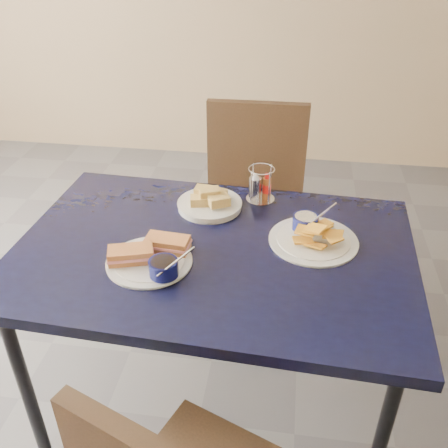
# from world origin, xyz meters

# --- Properties ---
(ground) EXTENTS (6.00, 6.00, 0.00)m
(ground) POSITION_xyz_m (0.00, 0.00, 0.00)
(ground) COLOR #535258
(ground) RESTS_ON ground
(dining_table) EXTENTS (1.36, 0.94, 0.75)m
(dining_table) POSITION_xyz_m (0.05, 0.13, 0.69)
(dining_table) COLOR black
(dining_table) RESTS_ON ground
(chair_far) EXTENTS (0.47, 0.45, 0.98)m
(chair_far) POSITION_xyz_m (0.12, 0.84, 0.56)
(chair_far) COLOR black
(chair_far) RESTS_ON ground
(sandwich_plate) EXTENTS (0.30, 0.27, 0.12)m
(sandwich_plate) POSITION_xyz_m (-0.13, 0.02, 0.77)
(sandwich_plate) COLOR white
(sandwich_plate) RESTS_ON dining_table
(plantain_plate) EXTENTS (0.30, 0.30, 0.12)m
(plantain_plate) POSITION_xyz_m (0.37, 0.23, 0.77)
(plantain_plate) COLOR white
(plantain_plate) RESTS_ON dining_table
(bread_basket) EXTENTS (0.24, 0.24, 0.08)m
(bread_basket) POSITION_xyz_m (-0.01, 0.39, 0.77)
(bread_basket) COLOR white
(bread_basket) RESTS_ON dining_table
(condiment_caddy) EXTENTS (0.11, 0.11, 0.14)m
(condiment_caddy) POSITION_xyz_m (0.17, 0.48, 0.81)
(condiment_caddy) COLOR silver
(condiment_caddy) RESTS_ON dining_table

